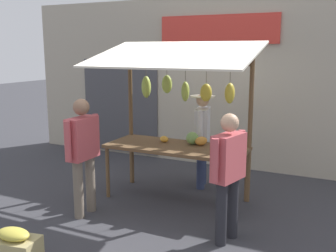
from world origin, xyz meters
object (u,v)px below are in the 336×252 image
Objects in this scene: market_stall at (178,104)px; shopper_in_grey_tee at (228,169)px; shopper_with_ponytail at (83,148)px; vendor_with_sunhat at (202,132)px; produce_crate_near at (14,249)px.

market_stall reaches higher than shopper_in_grey_tee.
market_stall is 1.47× the size of shopper_with_ponytail.
vendor_with_sunhat is 3.56m from produce_crate_near.
shopper_in_grey_tee is at bearing -86.70° from shopper_with_ponytail.
shopper_in_grey_tee is at bearing 15.81° from vendor_with_sunhat.
market_stall is at bearing -38.74° from shopper_with_ponytail.
market_stall is at bearing -25.93° from vendor_with_sunhat.
vendor_with_sunhat is 2.03m from shopper_in_grey_tee.
vendor_with_sunhat is (-0.15, -0.71, -0.57)m from market_stall.
shopper_with_ponytail is 2.11m from shopper_in_grey_tee.
vendor_with_sunhat reaches higher than shopper_in_grey_tee.
produce_crate_near is (1.94, 1.58, -0.74)m from shopper_in_grey_tee.
shopper_in_grey_tee is at bearing -140.83° from produce_crate_near.
market_stall is 1.59m from shopper_with_ponytail.
vendor_with_sunhat is 2.78× the size of produce_crate_near.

